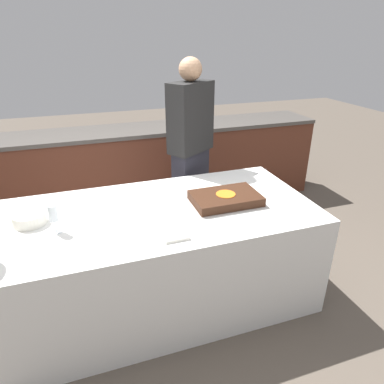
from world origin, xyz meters
name	(u,v)px	position (x,y,z in m)	size (l,w,h in m)	color
ground_plane	(163,297)	(0.00, 0.00, 0.00)	(14.00, 14.00, 0.00)	brown
back_counter	(127,170)	(0.00, 1.59, 0.46)	(4.40, 0.58, 0.92)	#5B2D1E
dining_table	(161,256)	(0.00, 0.00, 0.38)	(2.13, 1.03, 0.76)	white
cake	(225,199)	(0.47, -0.04, 0.79)	(0.51, 0.35, 0.07)	#B7B2AD
plate_stack	(30,218)	(-0.81, 0.09, 0.80)	(0.20, 0.20, 0.07)	white
wine_glass	(53,214)	(-0.65, -0.08, 0.88)	(0.07, 0.07, 0.18)	white
side_plate_near_cake	(206,186)	(0.44, 0.26, 0.76)	(0.17, 0.17, 0.00)	white
utensil_pile	(176,237)	(0.01, -0.38, 0.77)	(0.15, 0.09, 0.02)	white
person_cutting_cake	(191,154)	(0.47, 0.74, 0.87)	(0.45, 0.39, 1.68)	#282833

